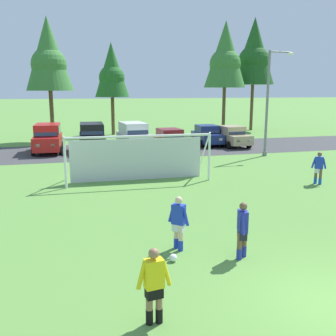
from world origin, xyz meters
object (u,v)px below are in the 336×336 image
(parked_car_slot_far_left, at_px, (48,138))
(parked_car_slot_center, at_px, (170,140))
(soccer_goal, at_px, (138,156))
(street_lamp, at_px, (269,102))
(referee, at_px, (154,286))
(parked_car_slot_right, at_px, (232,136))
(player_striker_near, at_px, (242,230))
(parked_car_slot_center_left, at_px, (134,136))
(player_defender_far, at_px, (319,168))
(soccer_ball, at_px, (173,258))
(player_midfield_center, at_px, (178,223))
(parked_car_slot_center_right, at_px, (207,135))
(parked_car_slot_left, at_px, (92,137))

(parked_car_slot_far_left, bearing_deg, parked_car_slot_center, -10.11)
(soccer_goal, relative_size, street_lamp, 1.01)
(referee, xyz_separation_m, parked_car_slot_right, (11.93, 22.91, 0.05))
(player_striker_near, height_order, parked_car_slot_center_left, parked_car_slot_center_left)
(player_defender_far, bearing_deg, player_striker_near, -137.01)
(soccer_ball, height_order, referee, referee)
(soccer_goal, distance_m, player_midfield_center, 9.13)
(soccer_goal, relative_size, player_midfield_center, 4.55)
(parked_car_slot_center_left, bearing_deg, player_defender_far, -62.74)
(parked_car_slot_right, bearing_deg, player_defender_far, -95.37)
(player_midfield_center, height_order, parked_car_slot_far_left, parked_car_slot_far_left)
(parked_car_slot_center_left, relative_size, street_lamp, 0.64)
(soccer_ball, distance_m, parked_car_slot_right, 22.93)
(player_midfield_center, height_order, parked_car_slot_center_left, parked_car_slot_center_left)
(referee, bearing_deg, parked_car_slot_center_right, 67.16)
(player_striker_near, relative_size, parked_car_slot_center_right, 0.38)
(parked_car_slot_right, bearing_deg, player_midfield_center, -118.15)
(player_defender_far, bearing_deg, parked_car_slot_center_left, 117.26)
(parked_car_slot_center_right, bearing_deg, parked_car_slot_right, -34.85)
(player_striker_near, distance_m, parked_car_slot_right, 22.32)
(player_striker_near, relative_size, player_midfield_center, 1.00)
(referee, height_order, parked_car_slot_center_right, parked_car_slot_center_right)
(parked_car_slot_center, distance_m, parked_car_slot_right, 5.79)
(parked_car_slot_right, bearing_deg, soccer_ball, -118.06)
(soccer_ball, relative_size, parked_car_slot_center_right, 0.05)
(parked_car_slot_center_left, bearing_deg, parked_car_slot_center, -26.92)
(player_striker_near, bearing_deg, parked_car_slot_center, 80.83)
(soccer_ball, xyz_separation_m, player_midfield_center, (0.37, 0.76, 0.71))
(parked_car_slot_center_left, xyz_separation_m, parked_car_slot_center_right, (6.59, 0.89, -0.24))
(parked_car_slot_center_right, relative_size, parked_car_slot_right, 1.01)
(player_striker_near, relative_size, street_lamp, 0.22)
(parked_car_slot_far_left, distance_m, parked_car_slot_center_left, 6.57)
(soccer_goal, distance_m, parked_car_slot_left, 11.02)
(parked_car_slot_left, bearing_deg, street_lamp, -24.51)
(soccer_ball, bearing_deg, street_lamp, 53.37)
(soccer_ball, distance_m, player_midfield_center, 1.11)
(referee, relative_size, street_lamp, 0.22)
(parked_car_slot_center_left, bearing_deg, street_lamp, -30.95)
(soccer_ball, xyz_separation_m, parked_car_slot_left, (-0.83, 20.77, 1.00))
(referee, bearing_deg, player_striker_near, 38.00)
(soccer_ball, xyz_separation_m, referee, (-1.15, -2.68, 0.71))
(soccer_ball, height_order, soccer_goal, soccer_goal)
(soccer_ball, relative_size, street_lamp, 0.03)
(player_midfield_center, xyz_separation_m, parked_car_slot_center_right, (8.65, 20.69, 0.05))
(parked_car_slot_left, bearing_deg, soccer_goal, -81.39)
(soccer_goal, xyz_separation_m, parked_car_slot_center, (4.26, 9.34, -0.42))
(soccer_goal, bearing_deg, parked_car_slot_far_left, 114.27)
(player_striker_near, height_order, parked_car_slot_center_right, parked_car_slot_center_right)
(player_striker_near, distance_m, street_lamp, 18.37)
(parked_car_slot_center_left, relative_size, parked_car_slot_center, 1.10)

